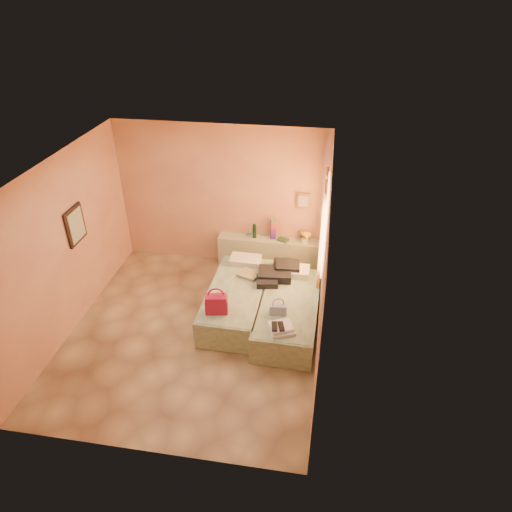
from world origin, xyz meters
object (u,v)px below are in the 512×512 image
(magenta_handbag, at_px, (216,303))
(towel_stack, at_px, (282,329))
(bed_right, at_px, (288,313))
(water_bottle, at_px, (254,231))
(bed_left, at_px, (237,300))
(flower_vase, at_px, (305,236))
(blue_handbag, at_px, (278,309))
(headboard_ledge, at_px, (270,253))
(green_book, at_px, (283,240))

(magenta_handbag, distance_m, towel_stack, 1.11)
(bed_right, relative_size, water_bottle, 7.22)
(water_bottle, height_order, towel_stack, water_bottle)
(bed_left, bearing_deg, towel_stack, -46.26)
(bed_left, height_order, water_bottle, water_bottle)
(flower_vase, height_order, towel_stack, flower_vase)
(flower_vase, height_order, blue_handbag, flower_vase)
(headboard_ledge, distance_m, flower_vase, 0.81)
(headboard_ledge, height_order, bed_left, headboard_ledge)
(magenta_handbag, xyz_separation_m, blue_handbag, (0.95, 0.10, -0.08))
(flower_vase, bearing_deg, bed_left, -125.23)
(headboard_ledge, relative_size, blue_handbag, 7.70)
(bed_left, height_order, magenta_handbag, magenta_handbag)
(towel_stack, bearing_deg, flower_vase, 86.12)
(flower_vase, distance_m, towel_stack, 2.43)
(headboard_ledge, bearing_deg, green_book, -6.36)
(flower_vase, xyz_separation_m, blue_handbag, (-0.27, -2.01, -0.21))
(water_bottle, bearing_deg, flower_vase, -2.62)
(flower_vase, xyz_separation_m, towel_stack, (-0.16, -2.41, -0.24))
(headboard_ledge, xyz_separation_m, flower_vase, (0.66, -0.03, 0.47))
(bed_right, height_order, magenta_handbag, magenta_handbag)
(water_bottle, xyz_separation_m, towel_stack, (0.82, -2.46, -0.24))
(blue_handbag, bearing_deg, flower_vase, 76.29)
(headboard_ledge, distance_m, bed_left, 1.55)
(water_bottle, relative_size, flower_vase, 0.96)
(flower_vase, bearing_deg, water_bottle, 177.38)
(blue_handbag, bearing_deg, bed_left, 138.22)
(bed_left, bearing_deg, magenta_handbag, -105.24)
(blue_handbag, bearing_deg, water_bottle, 102.99)
(headboard_ledge, distance_m, towel_stack, 2.50)
(bed_left, bearing_deg, green_book, 68.48)
(blue_handbag, relative_size, towel_stack, 0.76)
(headboard_ledge, bearing_deg, bed_left, -104.06)
(towel_stack, bearing_deg, blue_handbag, 104.97)
(headboard_ledge, bearing_deg, magenta_handbag, -104.77)
(bed_left, bearing_deg, bed_right, -11.50)
(headboard_ledge, relative_size, towel_stack, 5.86)
(towel_stack, bearing_deg, magenta_handbag, 164.37)
(green_book, bearing_deg, bed_right, -59.25)
(bed_right, distance_m, blue_handbag, 0.50)
(bed_right, bearing_deg, green_book, 100.83)
(blue_handbag, bearing_deg, bed_right, 62.43)
(water_bottle, bearing_deg, towel_stack, -71.59)
(bed_right, xyz_separation_m, blue_handbag, (-0.14, -0.35, 0.34))
(bed_right, bearing_deg, flower_vase, 86.59)
(water_bottle, distance_m, green_book, 0.58)
(water_bottle, bearing_deg, green_book, -3.79)
(flower_vase, height_order, magenta_handbag, flower_vase)
(water_bottle, bearing_deg, bed_left, -92.01)
(magenta_handbag, bearing_deg, towel_stack, -25.92)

